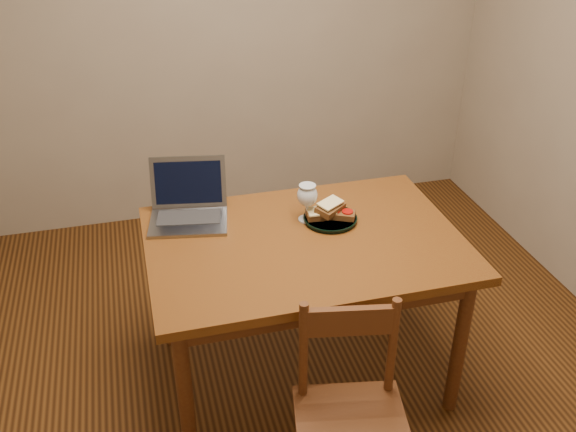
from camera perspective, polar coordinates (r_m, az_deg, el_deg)
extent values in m
cube|color=black|center=(3.17, 1.32, -13.03)|extent=(3.20, 3.20, 0.02)
cube|color=gray|center=(3.98, -5.16, 17.58)|extent=(3.20, 0.02, 2.60)
cube|color=gray|center=(1.24, 24.03, -17.10)|extent=(3.20, 0.02, 2.60)
cube|color=#54240E|center=(2.67, 1.49, -2.47)|extent=(1.30, 0.90, 0.04)
cylinder|color=#441F0E|center=(2.54, -9.09, -15.69)|extent=(0.06, 0.06, 0.70)
cylinder|color=#441F0E|center=(2.82, 15.00, -11.08)|extent=(0.06, 0.06, 0.70)
cylinder|color=#441F0E|center=(3.11, -10.74, -6.06)|extent=(0.06, 0.06, 0.70)
cylinder|color=#441F0E|center=(3.34, 9.09, -3.12)|extent=(0.06, 0.06, 0.70)
cube|color=#441F0E|center=(2.37, 5.66, -18.03)|extent=(0.45, 0.44, 0.04)
cube|color=#441F0E|center=(2.24, 5.51, -9.28)|extent=(0.32, 0.09, 0.11)
cylinder|color=black|center=(2.79, 3.77, -0.27)|extent=(0.23, 0.23, 0.02)
cube|color=slate|center=(2.80, -8.83, -0.56)|extent=(0.37, 0.29, 0.02)
cube|color=slate|center=(2.87, -8.86, 3.02)|extent=(0.34, 0.13, 0.23)
cube|color=black|center=(2.87, -8.86, 3.02)|extent=(0.30, 0.10, 0.18)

